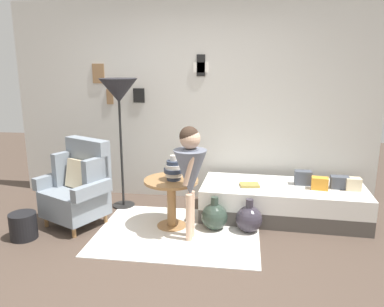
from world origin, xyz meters
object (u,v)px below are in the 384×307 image
object	(u,v)px
person_child	(190,168)
demijohn_near	(214,216)
vase_striped	(174,170)
floor_lamp	(119,95)
armchair	(79,187)
book_on_daybed	(249,185)
daybed	(282,202)
demijohn_far	(249,219)
side_table	(171,193)
magazine_basket	(23,226)

from	to	relation	value
person_child	demijohn_near	distance (m)	0.72
vase_striped	floor_lamp	distance (m)	1.21
armchair	book_on_daybed	xyz separation A→B (m)	(1.93, 0.41, -0.02)
book_on_daybed	daybed	bearing A→B (deg)	11.19
vase_striped	floor_lamp	world-z (taller)	floor_lamp
armchair	demijohn_far	world-z (taller)	armchair
book_on_daybed	demijohn_near	bearing A→B (deg)	-136.07
side_table	demijohn_near	distance (m)	0.55
person_child	book_on_daybed	xyz separation A→B (m)	(0.61, 0.64, -0.36)
demijohn_near	demijohn_far	distance (m)	0.38
daybed	demijohn_far	distance (m)	0.60
demijohn_far	person_child	bearing A→B (deg)	-156.72
armchair	person_child	bearing A→B (deg)	-9.93
vase_striped	demijohn_near	size ratio (longest dim) A/B	0.73
armchair	magazine_basket	distance (m)	0.70
daybed	side_table	size ratio (longest dim) A/B	3.20
book_on_daybed	floor_lamp	bearing A→B (deg)	174.12
armchair	side_table	world-z (taller)	armchair
armchair	demijohn_near	distance (m)	1.58
armchair	book_on_daybed	world-z (taller)	armchair
person_child	magazine_basket	distance (m)	1.88
book_on_daybed	magazine_basket	world-z (taller)	book_on_daybed
demijohn_far	magazine_basket	world-z (taller)	demijohn_far
floor_lamp	book_on_daybed	world-z (taller)	floor_lamp
daybed	floor_lamp	xyz separation A→B (m)	(-2.00, 0.09, 1.23)
side_table	floor_lamp	bearing A→B (deg)	144.29
floor_lamp	demijohn_far	size ratio (longest dim) A/B	4.31
book_on_daybed	demijohn_far	size ratio (longest dim) A/B	0.58
side_table	book_on_daybed	size ratio (longest dim) A/B	2.74
daybed	magazine_basket	world-z (taller)	daybed
vase_striped	person_child	world-z (taller)	person_child
armchair	daybed	world-z (taller)	armchair
book_on_daybed	side_table	bearing A→B (deg)	-156.94
demijohn_near	magazine_basket	xyz separation A→B (m)	(-1.98, -0.51, -0.01)
book_on_daybed	demijohn_near	xyz separation A→B (m)	(-0.38, -0.37, -0.26)
book_on_daybed	demijohn_far	distance (m)	0.46
armchair	side_table	size ratio (longest dim) A/B	1.61
vase_striped	floor_lamp	size ratio (longest dim) A/B	0.17
side_table	vase_striped	size ratio (longest dim) A/B	2.17
magazine_basket	book_on_daybed	bearing A→B (deg)	20.39
book_on_daybed	vase_striped	bearing A→B (deg)	-155.63
daybed	demijohn_far	xyz separation A→B (m)	(-0.39, -0.46, -0.05)
side_table	person_child	distance (m)	0.53
floor_lamp	person_child	world-z (taller)	floor_lamp
armchair	daybed	bearing A→B (deg)	11.88
daybed	floor_lamp	size ratio (longest dim) A/B	1.19
daybed	side_table	distance (m)	1.35
demijohn_near	floor_lamp	bearing A→B (deg)	156.58
person_child	book_on_daybed	world-z (taller)	person_child
book_on_daybed	demijohn_far	xyz separation A→B (m)	(0.00, -0.38, -0.26)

